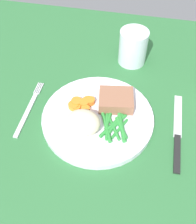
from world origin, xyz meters
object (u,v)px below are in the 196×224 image
dinner_plate (98,117)px  water_glass (133,49)px  meat_portion (116,100)px  knife (177,133)px  fork (29,108)px

dinner_plate → water_glass: (4.83, 21.48, 3.08)cm
meat_portion → knife: 15.03cm
meat_portion → dinner_plate: bearing=-130.6°
dinner_plate → fork: (-16.21, -0.26, -0.60)cm
dinner_plate → knife: bearing=-0.9°
fork → knife: size_ratio=0.81×
fork → knife: (33.71, -0.03, -0.00)cm
dinner_plate → water_glass: 22.23cm
fork → water_glass: bearing=44.5°
meat_portion → fork: (-19.53, -4.13, -2.76)cm
meat_portion → knife: (14.18, -4.16, -2.76)cm
knife → fork: bearing=-175.7°
knife → water_glass: size_ratio=2.25×
water_glass → knife: bearing=-59.8°
dinner_plate → meat_portion: meat_portion is taller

